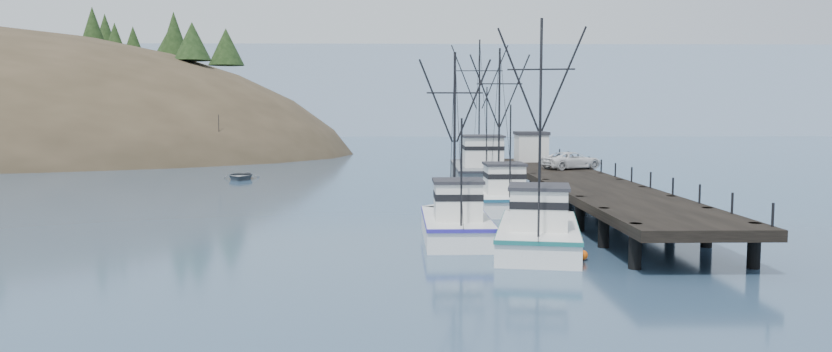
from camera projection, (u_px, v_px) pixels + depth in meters
The scene contains 12 objects.
ground at pixel (375, 252), 35.88m from camera, with size 400.00×400.00×0.00m, color navy.
pier at pixel (583, 184), 51.93m from camera, with size 6.00×44.00×2.00m.
distant_ridge at pixel (433, 134), 205.35m from camera, with size 360.00×40.00×26.00m, color #9EB2C6.
distant_ridge_far at pixel (262, 132), 219.31m from camera, with size 180.00×25.00×18.00m, color silver.
moored_sailboats at pixel (97, 162), 92.19m from camera, with size 24.56×16.00×6.35m.
trawler_near at pixel (539, 231), 36.99m from camera, with size 5.61×11.80×11.81m.
trawler_mid at pixel (455, 223), 39.66m from camera, with size 3.48×10.20×10.31m.
trawler_far at pixel (501, 197), 51.53m from camera, with size 3.77×11.20×11.50m.
work_vessel at pixel (480, 171), 68.05m from camera, with size 5.18×16.47×13.68m.
pier_shed at pixel (531, 146), 69.69m from camera, with size 3.00×3.20×2.80m.
pickup_truck at pixel (572, 160), 60.85m from camera, with size 2.32×5.03×1.40m, color silver.
motorboat at pixel (240, 179), 73.10m from camera, with size 3.53×4.95×1.02m, color #585C61.
Camera 1 is at (1.30, -35.43, 6.91)m, focal length 32.00 mm.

